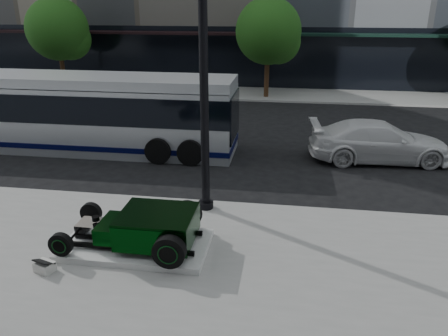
# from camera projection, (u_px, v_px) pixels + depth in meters

# --- Properties ---
(ground) EXTENTS (120.00, 120.00, 0.00)m
(ground) POSITION_uv_depth(u_px,v_px,m) (213.00, 178.00, 14.70)
(ground) COLOR black
(ground) RESTS_ON ground
(sidewalk_far) EXTENTS (70.00, 4.00, 0.12)m
(sidewalk_far) POSITION_uv_depth(u_px,v_px,m) (251.00, 94.00, 27.59)
(sidewalk_far) COLOR gray
(sidewalk_far) RESTS_ON ground
(street_trees) EXTENTS (29.80, 3.80, 5.70)m
(street_trees) POSITION_uv_depth(u_px,v_px,m) (271.00, 34.00, 25.24)
(street_trees) COLOR black
(street_trees) RESTS_ON sidewalk_far
(display_plinth) EXTENTS (3.40, 1.80, 0.15)m
(display_plinth) POSITION_uv_depth(u_px,v_px,m) (136.00, 245.00, 10.31)
(display_plinth) COLOR silver
(display_plinth) RESTS_ON sidewalk_near
(hot_rod) EXTENTS (3.22, 2.00, 0.81)m
(hot_rod) POSITION_uv_depth(u_px,v_px,m) (149.00, 227.00, 10.09)
(hot_rod) COLOR black
(hot_rod) RESTS_ON display_plinth
(info_plaque) EXTENTS (0.47, 0.41, 0.31)m
(info_plaque) POSITION_uv_depth(u_px,v_px,m) (44.00, 266.00, 9.40)
(info_plaque) COLOR silver
(info_plaque) RESTS_ON sidewalk_near
(lamppost) EXTENTS (0.42, 0.42, 7.58)m
(lamppost) POSITION_uv_depth(u_px,v_px,m) (204.00, 83.00, 11.07)
(lamppost) COLOR black
(lamppost) RESTS_ON sidewalk_near
(transit_bus) EXTENTS (12.12, 2.88, 2.92)m
(transit_bus) POSITION_uv_depth(u_px,v_px,m) (83.00, 112.00, 17.14)
(transit_bus) COLOR #B8BCC2
(transit_bus) RESTS_ON ground
(white_sedan) EXTENTS (5.21, 2.48, 1.47)m
(white_sedan) POSITION_uv_depth(u_px,v_px,m) (379.00, 141.00, 16.07)
(white_sedan) COLOR white
(white_sedan) RESTS_ON ground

